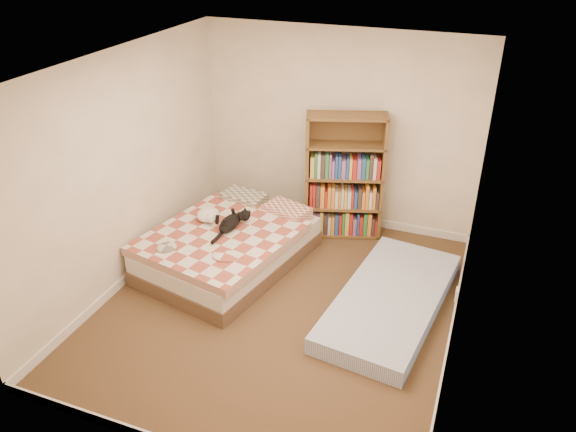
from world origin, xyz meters
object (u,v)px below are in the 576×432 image
(bed, at_px, (230,245))
(white_dog, at_px, (208,215))
(black_cat, at_px, (231,221))
(bookshelf, at_px, (344,192))
(floor_mattress, at_px, (390,300))

(bed, relative_size, white_dog, 7.39)
(bed, xyz_separation_m, black_cat, (0.02, 0.03, 0.30))
(bed, relative_size, bookshelf, 1.39)
(bed, distance_m, floor_mattress, 1.94)
(white_dog, bearing_deg, bed, -11.94)
(black_cat, xyz_separation_m, white_dog, (-0.32, 0.04, 0.00))
(floor_mattress, xyz_separation_m, white_dog, (-2.23, 0.26, 0.45))
(bed, bearing_deg, bookshelf, 60.31)
(bookshelf, relative_size, black_cat, 2.24)
(bookshelf, xyz_separation_m, floor_mattress, (0.90, -1.34, -0.48))
(bookshelf, height_order, white_dog, bookshelf)
(white_dog, bearing_deg, bookshelf, 40.25)
(bed, distance_m, white_dog, 0.43)
(bed, height_order, floor_mattress, bed)
(floor_mattress, distance_m, black_cat, 1.97)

